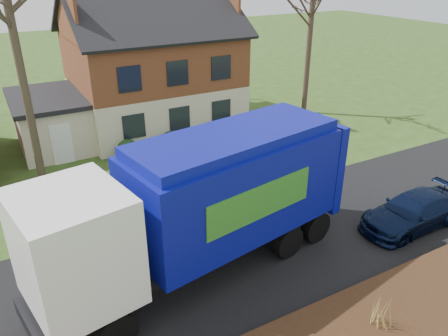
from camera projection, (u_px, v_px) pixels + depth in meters
ground at (246, 249)px, 15.63m from camera, size 120.00×120.00×0.00m
road at (246, 249)px, 15.63m from camera, size 80.00×7.00×0.02m
main_house at (144, 61)px, 25.51m from camera, size 12.95×8.95×9.26m
garbage_truck at (207, 199)px, 13.57m from camera, size 11.06×4.67×4.60m
silver_sedan at (104, 208)px, 16.66m from camera, size 5.23×2.70×1.64m
navy_wagon at (413, 211)px, 16.73m from camera, size 4.54×1.89×1.31m
grass_clump_mid at (382, 310)px, 11.79m from camera, size 0.38×0.32×1.07m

